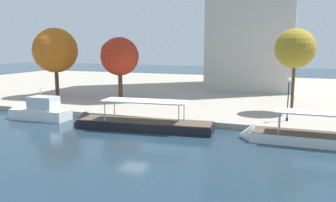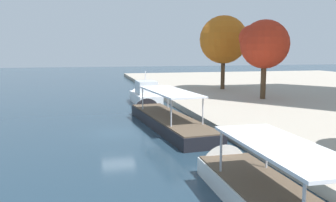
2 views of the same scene
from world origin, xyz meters
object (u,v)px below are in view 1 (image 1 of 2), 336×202
motor_yacht_0 (37,112)px  lamp_post (288,93)px  tour_boat_2 (302,139)px  mooring_bollard_1 (58,106)px  tree_1 (120,57)px  tree_2 (293,48)px  tour_boat_1 (136,126)px  tree_0 (55,50)px

motor_yacht_0 → lamp_post: bearing=-169.5°
tour_boat_2 → mooring_bollard_1: bearing=-7.0°
tree_1 → tree_2: bearing=-4.3°
tour_boat_1 → tree_2: size_ratio=1.56×
lamp_post → tree_2: size_ratio=0.46×
lamp_post → tree_1: size_ratio=0.50×
tree_0 → lamp_post: bearing=-10.9°
motor_yacht_0 → mooring_bollard_1: (0.30, 3.55, 0.15)m
tour_boat_2 → lamp_post: 7.15m
tour_boat_1 → tree_2: 20.48m
tree_0 → tree_2: size_ratio=1.07×
tree_1 → motor_yacht_0: bearing=-107.0°
tour_boat_2 → mooring_bollard_1: 28.83m
tour_boat_2 → lamp_post: (-1.42, 6.23, 3.20)m
lamp_post → tree_0: (-34.25, 6.61, 4.13)m
lamp_post → tree_0: size_ratio=0.43×
tree_2 → tree_1: bearing=175.7°
tree_2 → mooring_bollard_1: bearing=-164.0°
tree_1 → tour_boat_2: bearing=-28.1°
tour_boat_1 → tree_0: 24.80m
mooring_bollard_1 → tree_1: bearing=68.8°
motor_yacht_0 → tour_boat_2: bearing=177.7°
tour_boat_1 → tour_boat_2: size_ratio=1.27×
tour_boat_2 → tree_2: tree_2 is taller
mooring_bollard_1 → lamp_post: bearing=5.3°
tour_boat_1 → tree_2: (14.77, 11.83, 7.83)m
tour_boat_1 → tour_boat_2: (15.98, 0.29, 0.05)m
motor_yacht_0 → tour_boat_2: motor_yacht_0 is taller
tree_0 → motor_yacht_0: bearing=-61.8°
tree_1 → mooring_bollard_1: bearing=-111.2°
tour_boat_1 → mooring_bollard_1: tour_boat_1 is taller
tour_boat_2 → tour_boat_1: bearing=1.5°
tour_boat_1 → tree_2: bearing=-146.6°
tree_0 → tree_2: 34.49m
tree_2 → tour_boat_1: bearing=-141.3°
tour_boat_1 → tree_2: tree_2 is taller
mooring_bollard_1 → tree_1: tree_1 is taller
tour_boat_2 → tree_0: tree_0 is taller
mooring_bollard_1 → tree_2: (27.37, 7.82, 7.19)m
tour_boat_2 → tree_1: 28.94m
tour_boat_1 → tree_1: (-8.89, 13.60, 6.54)m
mooring_bollard_1 → tree_0: size_ratio=0.06×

